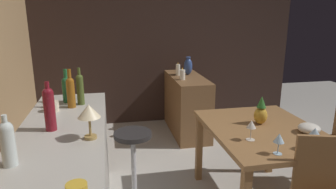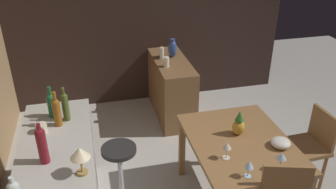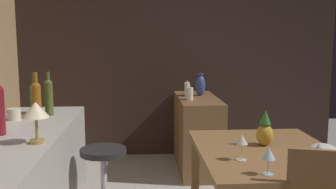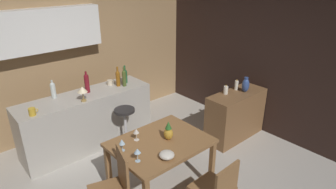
% 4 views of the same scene
% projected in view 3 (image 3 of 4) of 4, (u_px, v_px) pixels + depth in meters
% --- Properties ---
extents(wall_side_right, '(0.10, 4.40, 2.60)m').
position_uv_depth(wall_side_right, '(161.00, 53.00, 4.83)').
color(wall_side_right, '#33231E').
rests_on(wall_side_right, ground_plane).
extents(dining_table, '(1.16, 0.90, 0.74)m').
position_uv_depth(dining_table, '(266.00, 163.00, 2.57)').
color(dining_table, olive).
rests_on(dining_table, ground_plane).
extents(sideboard_cabinet, '(1.10, 0.44, 0.82)m').
position_uv_depth(sideboard_cabinet, '(197.00, 133.00, 4.38)').
color(sideboard_cabinet, brown).
rests_on(sideboard_cabinet, ground_plane).
extents(wine_glass_left, '(0.07, 0.07, 0.15)m').
position_uv_depth(wine_glass_left, '(269.00, 154.00, 2.07)').
color(wine_glass_left, silver).
rests_on(wine_glass_left, dining_table).
extents(wine_glass_right, '(0.07, 0.07, 0.16)m').
position_uv_depth(wine_glass_right, '(242.00, 141.00, 2.32)').
color(wine_glass_right, silver).
rests_on(wine_glass_right, dining_table).
extents(wine_glass_center, '(0.08, 0.08, 0.16)m').
position_uv_depth(wine_glass_center, '(319.00, 150.00, 2.11)').
color(wine_glass_center, silver).
rests_on(wine_glass_center, dining_table).
extents(pineapple_centerpiece, '(0.12, 0.12, 0.25)m').
position_uv_depth(pineapple_centerpiece, '(265.00, 130.00, 2.65)').
color(pineapple_centerpiece, gold).
rests_on(pineapple_centerpiece, dining_table).
extents(fruit_bowl, '(0.17, 0.17, 0.08)m').
position_uv_depth(fruit_bowl, '(323.00, 150.00, 2.41)').
color(fruit_bowl, beige).
rests_on(fruit_bowl, dining_table).
extents(wine_bottle_olive, '(0.06, 0.06, 0.33)m').
position_uv_depth(wine_bottle_olive, '(49.00, 96.00, 2.88)').
color(wine_bottle_olive, '#475623').
rests_on(wine_bottle_olive, kitchen_counter).
extents(wine_bottle_green, '(0.08, 0.08, 0.30)m').
position_uv_depth(wine_bottle_green, '(35.00, 96.00, 2.97)').
color(wine_bottle_green, '#1E592D').
rests_on(wine_bottle_green, kitchen_counter).
extents(wine_bottle_amber, '(0.07, 0.07, 0.33)m').
position_uv_depth(wine_bottle_amber, '(36.00, 98.00, 2.80)').
color(wine_bottle_amber, '#8C5114').
rests_on(wine_bottle_amber, kitchen_counter).
extents(cup_cream, '(0.13, 0.09, 0.08)m').
position_uv_depth(cup_cream, '(14.00, 114.00, 2.73)').
color(cup_cream, beige).
rests_on(cup_cream, kitchen_counter).
extents(counter_lamp, '(0.15, 0.15, 0.23)m').
position_uv_depth(counter_lamp, '(36.00, 112.00, 2.10)').
color(counter_lamp, '#A58447').
rests_on(counter_lamp, kitchen_counter).
extents(pillar_candle_tall, '(0.06, 0.06, 0.19)m').
position_uv_depth(pillar_candle_tall, '(187.00, 89.00, 4.40)').
color(pillar_candle_tall, white).
rests_on(pillar_candle_tall, sideboard_cabinet).
extents(pillar_candle_short, '(0.07, 0.07, 0.16)m').
position_uv_depth(pillar_candle_short, '(190.00, 94.00, 4.13)').
color(pillar_candle_short, white).
rests_on(pillar_candle_short, sideboard_cabinet).
extents(vase_ceramic_blue, '(0.12, 0.12, 0.26)m').
position_uv_depth(vase_ceramic_blue, '(200.00, 85.00, 4.44)').
color(vase_ceramic_blue, '#334C8C').
rests_on(vase_ceramic_blue, sideboard_cabinet).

